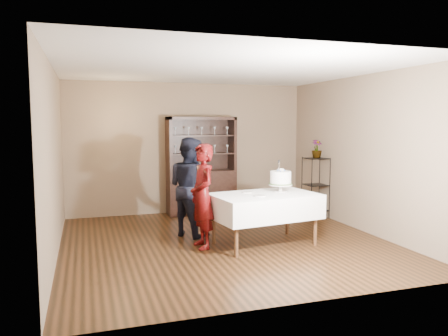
{
  "coord_description": "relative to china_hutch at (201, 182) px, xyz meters",
  "views": [
    {
      "loc": [
        -2.09,
        -6.44,
        1.89
      ],
      "look_at": [
        0.01,
        0.1,
        1.17
      ],
      "focal_mm": 35.0,
      "sensor_mm": 36.0,
      "label": 1
    }
  ],
  "objects": [
    {
      "name": "cake_table",
      "position": [
        0.33,
        -2.58,
        -0.06
      ],
      "size": [
        1.71,
        1.19,
        0.8
      ],
      "rotation": [
        0.0,
        0.0,
        0.14
      ],
      "color": "white",
      "rests_on": "floor"
    },
    {
      "name": "china_hutch",
      "position": [
        0.0,
        0.0,
        0.0
      ],
      "size": [
        1.4,
        0.48,
        2.0
      ],
      "color": "black",
      "rests_on": "floor"
    },
    {
      "name": "plate_far",
      "position": [
        0.11,
        -2.39,
        0.14
      ],
      "size": [
        0.2,
        0.2,
        0.01
      ],
      "primitive_type": "cylinder",
      "rotation": [
        0.0,
        0.0,
        -0.21
      ],
      "color": "silver",
      "rests_on": "cake_table"
    },
    {
      "name": "potted_plant",
      "position": [
        2.08,
        -1.07,
        0.7
      ],
      "size": [
        0.21,
        0.21,
        0.36
      ],
      "primitive_type": "imported",
      "rotation": [
        0.0,
        0.0,
        0.06
      ],
      "color": "#476530",
      "rests_on": "plant_etagere"
    },
    {
      "name": "plate_near",
      "position": [
        0.17,
        -2.76,
        0.14
      ],
      "size": [
        0.21,
        0.21,
        0.01
      ],
      "primitive_type": "cylinder",
      "rotation": [
        0.0,
        0.0,
        0.23
      ],
      "color": "silver",
      "rests_on": "cake_table"
    },
    {
      "name": "ceiling",
      "position": [
        -0.2,
        -2.25,
        2.04
      ],
      "size": [
        5.0,
        5.0,
        0.0
      ],
      "primitive_type": "plane",
      "rotation": [
        3.14,
        0.0,
        0.0
      ],
      "color": "silver",
      "rests_on": "back_wall"
    },
    {
      "name": "wall_left",
      "position": [
        -2.7,
        -2.25,
        0.69
      ],
      "size": [
        0.02,
        5.0,
        2.7
      ],
      "primitive_type": "cube",
      "color": "#74624A",
      "rests_on": "floor"
    },
    {
      "name": "woman",
      "position": [
        -0.62,
        -2.43,
        0.12
      ],
      "size": [
        0.42,
        0.61,
        1.58
      ],
      "primitive_type": "imported",
      "rotation": [
        0.0,
        0.0,
        -1.49
      ],
      "color": "#390509",
      "rests_on": "floor"
    },
    {
      "name": "wall_right",
      "position": [
        2.3,
        -2.25,
        0.69
      ],
      "size": [
        0.02,
        5.0,
        2.7
      ],
      "primitive_type": "cube",
      "color": "#74624A",
      "rests_on": "floor"
    },
    {
      "name": "man",
      "position": [
        -0.64,
        -1.68,
        0.16
      ],
      "size": [
        0.96,
        1.01,
        1.65
      ],
      "primitive_type": "imported",
      "rotation": [
        0.0,
        0.0,
        2.15
      ],
      "color": "black",
      "rests_on": "floor"
    },
    {
      "name": "back_wall",
      "position": [
        -0.2,
        0.25,
        0.69
      ],
      "size": [
        5.0,
        0.02,
        2.7
      ],
      "primitive_type": "cube",
      "color": "#74624A",
      "rests_on": "floor"
    },
    {
      "name": "cake",
      "position": [
        0.65,
        -2.45,
        0.34
      ],
      "size": [
        0.37,
        0.37,
        0.51
      ],
      "rotation": [
        0.0,
        0.0,
        -0.15
      ],
      "color": "silver",
      "rests_on": "cake_table"
    },
    {
      "name": "floor",
      "position": [
        -0.2,
        -2.25,
        -0.66
      ],
      "size": [
        5.0,
        5.0,
        0.0
      ],
      "primitive_type": "plane",
      "color": "black",
      "rests_on": "ground"
    },
    {
      "name": "plant_etagere",
      "position": [
        2.08,
        -1.05,
        -0.01
      ],
      "size": [
        0.42,
        0.42,
        1.2
      ],
      "color": "black",
      "rests_on": "floor"
    }
  ]
}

